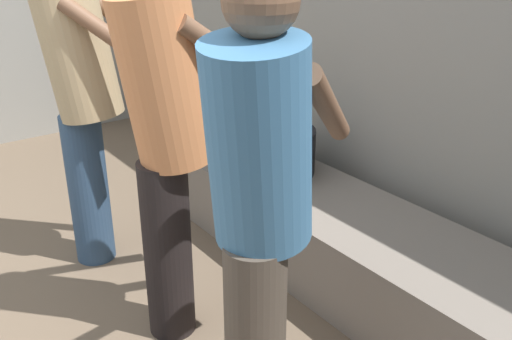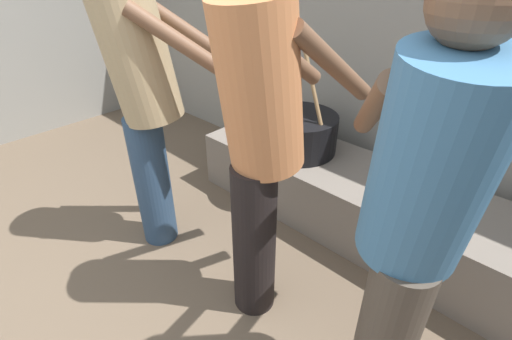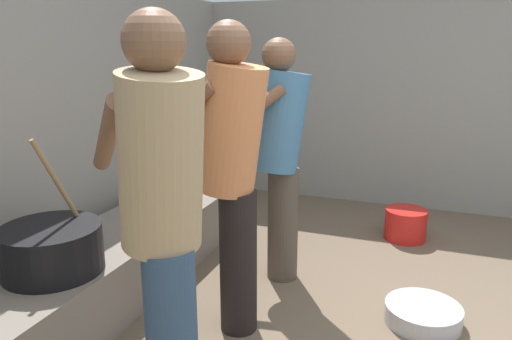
{
  "view_description": "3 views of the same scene",
  "coord_description": "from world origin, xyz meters",
  "px_view_note": "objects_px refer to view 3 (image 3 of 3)",
  "views": [
    {
      "loc": [
        2.04,
        0.2,
        1.63
      ],
      "look_at": [
        0.61,
        1.27,
        0.86
      ],
      "focal_mm": 39.74,
      "sensor_mm": 36.0,
      "label": 1
    },
    {
      "loc": [
        1.08,
        0.2,
        1.55
      ],
      "look_at": [
        0.01,
        1.33,
        0.6
      ],
      "focal_mm": 25.85,
      "sensor_mm": 36.0,
      "label": 2
    },
    {
      "loc": [
        -1.97,
        0.2,
        1.52
      ],
      "look_at": [
        0.63,
        1.18,
        0.79
      ],
      "focal_mm": 33.78,
      "sensor_mm": 36.0,
      "label": 3
    }
  ],
  "objects_px": {
    "cook_in_tan_shirt": "(163,208)",
    "metal_mixing_bowl": "(423,314)",
    "cooking_pot_main": "(52,249)",
    "bucket_red_plastic": "(406,224)",
    "cook_in_orange_shirt": "(231,162)",
    "cook_in_blue_shirt": "(279,148)"
  },
  "relations": [
    {
      "from": "cook_in_blue_shirt",
      "to": "bucket_red_plastic",
      "type": "relative_size",
      "value": 4.76
    },
    {
      "from": "cook_in_blue_shirt",
      "to": "cook_in_tan_shirt",
      "type": "xyz_separation_m",
      "value": [
        -1.38,
        -0.0,
        0.05
      ]
    },
    {
      "from": "metal_mixing_bowl",
      "to": "cook_in_blue_shirt",
      "type": "bearing_deg",
      "value": 75.75
    },
    {
      "from": "cook_in_tan_shirt",
      "to": "metal_mixing_bowl",
      "type": "xyz_separation_m",
      "value": [
        1.15,
        -0.93,
        -0.89
      ]
    },
    {
      "from": "cooking_pot_main",
      "to": "bucket_red_plastic",
      "type": "bearing_deg",
      "value": -38.4
    },
    {
      "from": "cook_in_blue_shirt",
      "to": "bucket_red_plastic",
      "type": "height_order",
      "value": "cook_in_blue_shirt"
    },
    {
      "from": "cook_in_orange_shirt",
      "to": "cook_in_tan_shirt",
      "type": "relative_size",
      "value": 1.0
    },
    {
      "from": "cooking_pot_main",
      "to": "cook_in_blue_shirt",
      "type": "distance_m",
      "value": 1.42
    },
    {
      "from": "cooking_pot_main",
      "to": "cook_in_tan_shirt",
      "type": "xyz_separation_m",
      "value": [
        -0.32,
        -0.87,
        0.43
      ]
    },
    {
      "from": "cook_in_blue_shirt",
      "to": "cook_in_tan_shirt",
      "type": "bearing_deg",
      "value": -179.85
    },
    {
      "from": "cooking_pot_main",
      "to": "cook_in_tan_shirt",
      "type": "bearing_deg",
      "value": -110.38
    },
    {
      "from": "cook_in_blue_shirt",
      "to": "bucket_red_plastic",
      "type": "bearing_deg",
      "value": -37.46
    },
    {
      "from": "cook_in_tan_shirt",
      "to": "bucket_red_plastic",
      "type": "xyz_separation_m",
      "value": [
        2.37,
        -0.75,
        -0.82
      ]
    },
    {
      "from": "cook_in_orange_shirt",
      "to": "cooking_pot_main",
      "type": "bearing_deg",
      "value": 117.05
    },
    {
      "from": "cooking_pot_main",
      "to": "metal_mixing_bowl",
      "type": "height_order",
      "value": "cooking_pot_main"
    },
    {
      "from": "cooking_pot_main",
      "to": "cook_in_orange_shirt",
      "type": "bearing_deg",
      "value": -62.95
    },
    {
      "from": "cook_in_tan_shirt",
      "to": "cooking_pot_main",
      "type": "bearing_deg",
      "value": 69.62
    },
    {
      "from": "cook_in_orange_shirt",
      "to": "metal_mixing_bowl",
      "type": "height_order",
      "value": "cook_in_orange_shirt"
    },
    {
      "from": "bucket_red_plastic",
      "to": "metal_mixing_bowl",
      "type": "height_order",
      "value": "bucket_red_plastic"
    },
    {
      "from": "bucket_red_plastic",
      "to": "cooking_pot_main",
      "type": "bearing_deg",
      "value": 141.6
    },
    {
      "from": "cook_in_orange_shirt",
      "to": "cook_in_tan_shirt",
      "type": "distance_m",
      "value": 0.74
    },
    {
      "from": "cook_in_orange_shirt",
      "to": "bucket_red_plastic",
      "type": "height_order",
      "value": "cook_in_orange_shirt"
    }
  ]
}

